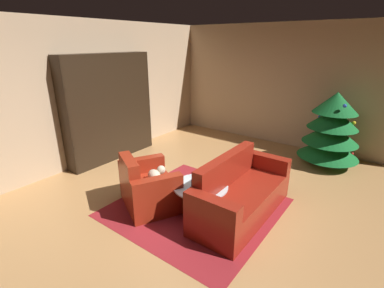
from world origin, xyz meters
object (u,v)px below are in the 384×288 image
at_px(armchair_red, 148,188).
at_px(decorated_tree, 331,130).
at_px(coffee_table, 200,188).
at_px(couch_red, 240,195).
at_px(bookshelf_unit, 115,109).
at_px(bottle_on_table, 194,186).
at_px(book_stack_on_table, 205,182).

xyz_separation_m(armchair_red, decorated_tree, (1.80, 3.21, 0.44)).
bearing_deg(armchair_red, decorated_tree, 60.77).
bearing_deg(coffee_table, decorated_tree, 69.70).
bearing_deg(decorated_tree, couch_red, -103.06).
xyz_separation_m(bookshelf_unit, bottle_on_table, (2.69, -0.90, -0.51)).
xyz_separation_m(armchair_red, bottle_on_table, (0.77, 0.11, 0.23)).
xyz_separation_m(couch_red, decorated_tree, (0.60, 2.58, 0.44)).
height_order(bottle_on_table, decorated_tree, decorated_tree).
bearing_deg(bookshelf_unit, couch_red, -7.01).
relative_size(couch_red, decorated_tree, 1.22).
distance_m(bookshelf_unit, bottle_on_table, 2.88).
distance_m(armchair_red, decorated_tree, 3.71).
distance_m(couch_red, decorated_tree, 2.69).
bearing_deg(couch_red, armchair_red, -152.24).
relative_size(couch_red, coffee_table, 2.28).
relative_size(bookshelf_unit, decorated_tree, 1.46).
relative_size(armchair_red, book_stack_on_table, 5.36).
height_order(couch_red, decorated_tree, decorated_tree).
bearing_deg(bookshelf_unit, bottle_on_table, -18.54).
distance_m(couch_red, bottle_on_table, 0.71).
bearing_deg(bottle_on_table, armchair_red, -171.63).
distance_m(armchair_red, bottle_on_table, 0.81).
bearing_deg(armchair_red, bookshelf_unit, 152.18).
bearing_deg(bookshelf_unit, coffee_table, -14.62).
bearing_deg(coffee_table, bookshelf_unit, 165.38).
distance_m(bookshelf_unit, couch_red, 3.23).
bearing_deg(book_stack_on_table, bookshelf_unit, 166.72).
height_order(couch_red, book_stack_on_table, couch_red).
bearing_deg(coffee_table, bottle_on_table, -80.01).
relative_size(armchair_red, coffee_table, 1.44).
height_order(armchair_red, coffee_table, armchair_red).
distance_m(bookshelf_unit, coffee_table, 2.81).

